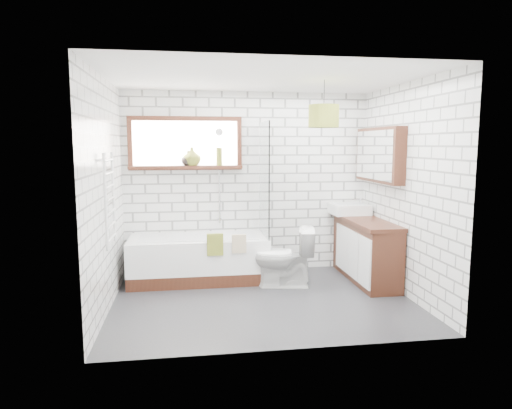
{
  "coord_description": "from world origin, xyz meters",
  "views": [
    {
      "loc": [
        -0.83,
        -5.01,
        1.79
      ],
      "look_at": [
        -0.04,
        0.25,
        1.08
      ],
      "focal_mm": 32.0,
      "sensor_mm": 36.0,
      "label": 1
    }
  ],
  "objects": [
    {
      "name": "shower_screen",
      "position": [
        0.17,
        0.9,
        1.33
      ],
      "size": [
        0.02,
        0.72,
        1.5
      ],
      "primitive_type": "cube",
      "color": "white",
      "rests_on": "bathtub"
    },
    {
      "name": "basin",
      "position": [
        1.41,
        1.07,
        0.88
      ],
      "size": [
        0.5,
        0.44,
        0.15
      ],
      "primitive_type": "cube",
      "color": "white",
      "rests_on": "vanity"
    },
    {
      "name": "ceiling",
      "position": [
        0.0,
        0.0,
        2.5
      ],
      "size": [
        3.4,
        2.6,
        0.01
      ],
      "primitive_type": "cube",
      "color": "white",
      "rests_on": "ground"
    },
    {
      "name": "towel_green",
      "position": [
        -0.51,
        0.51,
        0.56
      ],
      "size": [
        0.2,
        0.05,
        0.27
      ],
      "primitive_type": "cube",
      "color": "olive",
      "rests_on": "bathtub"
    },
    {
      "name": "vase_dark",
      "position": [
        -0.82,
        1.23,
        1.58
      ],
      "size": [
        0.24,
        0.24,
        0.2
      ],
      "primitive_type": "imported",
      "rotation": [
        0.0,
        0.0,
        -0.34
      ],
      "color": "black",
      "rests_on": "window"
    },
    {
      "name": "bathtub",
      "position": [
        -0.71,
        0.9,
        0.29
      ],
      "size": [
        1.79,
        0.79,
        0.58
      ],
      "primitive_type": "cube",
      "color": "white",
      "rests_on": "floor"
    },
    {
      "name": "floor",
      "position": [
        0.0,
        0.0,
        -0.01
      ],
      "size": [
        3.4,
        2.6,
        0.01
      ],
      "primitive_type": "cube",
      "color": "#26262A",
      "rests_on": "ground"
    },
    {
      "name": "vase_olive",
      "position": [
        -0.77,
        1.23,
        1.6
      ],
      "size": [
        0.3,
        0.3,
        0.25
      ],
      "primitive_type": "imported",
      "rotation": [
        0.0,
        0.0,
        -0.3
      ],
      "color": "olive",
      "rests_on": "window"
    },
    {
      "name": "window",
      "position": [
        -0.85,
        1.26,
        1.8
      ],
      "size": [
        1.52,
        0.16,
        0.68
      ],
      "primitive_type": "cube",
      "color": "black",
      "rests_on": "wall_back"
    },
    {
      "name": "wall_left",
      "position": [
        -1.7,
        0.0,
        1.25
      ],
      "size": [
        0.01,
        2.6,
        2.5
      ],
      "primitive_type": "cube",
      "color": "white",
      "rests_on": "ground"
    },
    {
      "name": "wall_right",
      "position": [
        1.7,
        0.0,
        1.25
      ],
      "size": [
        0.01,
        2.6,
        2.5
      ],
      "primitive_type": "cube",
      "color": "white",
      "rests_on": "ground"
    },
    {
      "name": "pendant",
      "position": [
        0.69,
        0.02,
        2.1
      ],
      "size": [
        0.34,
        0.34,
        0.25
      ],
      "primitive_type": "cylinder",
      "color": "olive",
      "rests_on": "ceiling"
    },
    {
      "name": "vanity",
      "position": [
        1.47,
        0.58,
        0.4
      ],
      "size": [
        0.46,
        1.41,
        0.81
      ],
      "primitive_type": "cube",
      "color": "black",
      "rests_on": "floor"
    },
    {
      "name": "towel_beige",
      "position": [
        -0.22,
        0.51,
        0.56
      ],
      "size": [
        0.18,
        0.04,
        0.23
      ],
      "primitive_type": "cube",
      "color": "tan",
      "rests_on": "bathtub"
    },
    {
      "name": "wall_front",
      "position": [
        0.0,
        -1.3,
        1.25
      ],
      "size": [
        3.4,
        0.01,
        2.5
      ],
      "primitive_type": "cube",
      "color": "white",
      "rests_on": "ground"
    },
    {
      "name": "towel_radiator",
      "position": [
        -1.66,
        0.0,
        1.2
      ],
      "size": [
        0.06,
        0.52,
        1.0
      ],
      "primitive_type": "cube",
      "color": "white",
      "rests_on": "wall_left"
    },
    {
      "name": "tap",
      "position": [
        1.57,
        1.07,
        0.95
      ],
      "size": [
        0.04,
        0.04,
        0.18
      ],
      "primitive_type": "cylinder",
      "rotation": [
        0.0,
        0.0,
        -0.39
      ],
      "color": "silver",
      "rests_on": "vanity"
    },
    {
      "name": "wall_back",
      "position": [
        0.0,
        1.3,
        1.25
      ],
      "size": [
        3.4,
        0.01,
        2.5
      ],
      "primitive_type": "cube",
      "color": "white",
      "rests_on": "ground"
    },
    {
      "name": "toilet",
      "position": [
        0.35,
        0.48,
        0.38
      ],
      "size": [
        0.55,
        0.81,
        0.76
      ],
      "primitive_type": "imported",
      "rotation": [
        0.0,
        0.0,
        -1.76
      ],
      "color": "white",
      "rests_on": "floor"
    },
    {
      "name": "shower_riser",
      "position": [
        -0.4,
        1.26,
        1.35
      ],
      "size": [
        0.02,
        0.02,
        1.3
      ],
      "primitive_type": "cylinder",
      "color": "silver",
      "rests_on": "wall_back"
    },
    {
      "name": "bottle",
      "position": [
        -0.4,
        1.23,
        1.6
      ],
      "size": [
        0.1,
        0.1,
        0.24
      ],
      "primitive_type": "cylinder",
      "rotation": [
        0.0,
        0.0,
        0.37
      ],
      "color": "olive",
      "rests_on": "window"
    },
    {
      "name": "mirror_cabinet",
      "position": [
        1.62,
        0.6,
        1.65
      ],
      "size": [
        0.16,
        1.2,
        0.7
      ],
      "primitive_type": "cube",
      "color": "black",
      "rests_on": "wall_right"
    }
  ]
}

